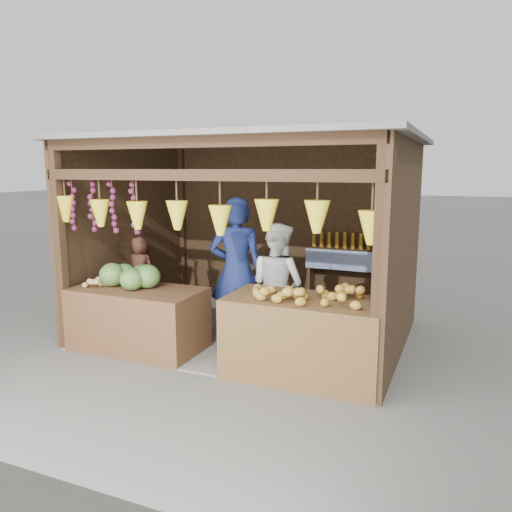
{
  "coord_description": "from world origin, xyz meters",
  "views": [
    {
      "loc": [
        2.67,
        -6.09,
        2.26
      ],
      "look_at": [
        0.12,
        -0.1,
        1.13
      ],
      "focal_mm": 35.0,
      "sensor_mm": 36.0,
      "label": 1
    }
  ],
  "objects_px": {
    "counter_left": "(138,319)",
    "woman_standing": "(278,285)",
    "vendor_seated": "(141,269)",
    "man_standing": "(237,271)",
    "counter_right": "(305,338)"
  },
  "relations": [
    {
      "from": "counter_left",
      "to": "vendor_seated",
      "type": "distance_m",
      "value": 1.42
    },
    {
      "from": "counter_right",
      "to": "counter_left",
      "type": "bearing_deg",
      "value": 179.57
    },
    {
      "from": "woman_standing",
      "to": "vendor_seated",
      "type": "height_order",
      "value": "woman_standing"
    },
    {
      "from": "counter_left",
      "to": "man_standing",
      "type": "xyz_separation_m",
      "value": [
        1.05,
        0.69,
        0.57
      ]
    },
    {
      "from": "counter_left",
      "to": "woman_standing",
      "type": "xyz_separation_m",
      "value": [
        1.59,
        0.79,
        0.41
      ]
    },
    {
      "from": "counter_right",
      "to": "vendor_seated",
      "type": "xyz_separation_m",
      "value": [
        -2.97,
        1.15,
        0.33
      ]
    },
    {
      "from": "counter_left",
      "to": "man_standing",
      "type": "distance_m",
      "value": 1.38
    },
    {
      "from": "vendor_seated",
      "to": "counter_left",
      "type": "bearing_deg",
      "value": 130.6
    },
    {
      "from": "counter_right",
      "to": "woman_standing",
      "type": "bearing_deg",
      "value": 127.39
    },
    {
      "from": "counter_right",
      "to": "man_standing",
      "type": "relative_size",
      "value": 0.89
    },
    {
      "from": "counter_left",
      "to": "woman_standing",
      "type": "bearing_deg",
      "value": 26.5
    },
    {
      "from": "vendor_seated",
      "to": "man_standing",
      "type": "bearing_deg",
      "value": 172.85
    },
    {
      "from": "woman_standing",
      "to": "vendor_seated",
      "type": "bearing_deg",
      "value": 16.45
    },
    {
      "from": "counter_right",
      "to": "woman_standing",
      "type": "height_order",
      "value": "woman_standing"
    },
    {
      "from": "counter_left",
      "to": "counter_right",
      "type": "height_order",
      "value": "counter_right"
    }
  ]
}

